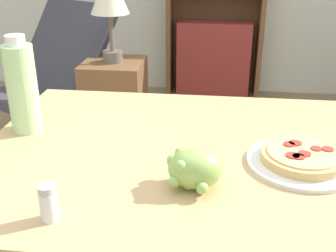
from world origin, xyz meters
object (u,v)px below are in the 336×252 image
Objects in this scene: bookshelf at (216,3)px; drink_bottle at (22,88)px; lounge_chair_near at (50,105)px; pizza_on_plate at (302,159)px; side_table at (116,111)px; salt_shaker at (48,203)px; grape_bunch at (193,169)px.

drink_bottle is at bearing -100.78° from bookshelf.
lounge_chair_near is (-0.53, 1.37, -0.61)m from drink_bottle.
side_table is at bearing 119.50° from pizza_on_plate.
side_table is (-0.29, 1.66, -0.51)m from salt_shaker.
pizza_on_plate is at bearing 26.61° from grape_bunch.
grape_bunch reaches higher than salt_shaker.
side_table is at bearing 93.76° from drink_bottle.
side_table is at bearing 18.78° from lounge_chair_near.
bookshelf is 1.39m from side_table.
drink_bottle is 1.58m from lounge_chair_near.
drink_bottle is at bearing -39.71° from lounge_chair_near.
salt_shaker is at bearing -95.31° from bookshelf.
drink_bottle is 1.42m from side_table.
drink_bottle reaches higher than grape_bunch.
lounge_chair_near is 1.56m from bookshelf.
bookshelf is (0.26, 2.84, -0.04)m from salt_shaker.
grape_bunch is at bearing -153.39° from pizza_on_plate.
pizza_on_plate is 0.27m from grape_bunch.
pizza_on_plate is at bearing -60.50° from side_table.
bookshelf reaches higher than lounge_chair_near.
bookshelf is at bearing 77.20° from lounge_chair_near.
bookshelf is at bearing 95.16° from pizza_on_plate.
grape_bunch is (-0.24, -0.12, 0.03)m from pizza_on_plate.
salt_shaker is 1.76m from side_table.
drink_bottle reaches higher than lounge_chair_near.
salt_shaker is at bearing -151.94° from pizza_on_plate.
lounge_chair_near reaches higher than grape_bunch.
lounge_chair_near reaches higher than salt_shaker.
side_table is at bearing 99.96° from salt_shaker.
drink_bottle is 2.52m from bookshelf.
grape_bunch is at bearing 29.39° from salt_shaker.
pizza_on_plate is 2.13× the size of grape_bunch.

